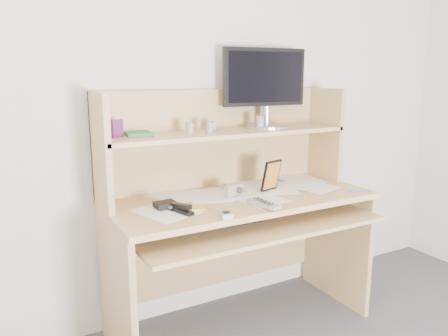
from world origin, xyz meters
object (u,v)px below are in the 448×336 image
tv_remote (263,204)px  monitor (265,86)px  desk (234,203)px  keyboard (220,221)px  game_case (271,175)px

tv_remote → monitor: (0.27, 0.40, 0.55)m
desk → keyboard: 0.23m
game_case → keyboard: bearing=177.4°
tv_remote → game_case: size_ratio=1.11×
desk → monitor: 0.69m
desk → game_case: bearing=-20.1°
keyboard → tv_remote: 0.24m
keyboard → game_case: 0.41m
desk → game_case: size_ratio=8.23×
tv_remote → monitor: monitor is taller
desk → game_case: (0.19, -0.07, 0.15)m
desk → tv_remote: size_ratio=7.41×
monitor → keyboard: bearing=-145.7°
keyboard → desk: bearing=44.2°
desk → tv_remote: (-0.00, -0.29, 0.07)m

